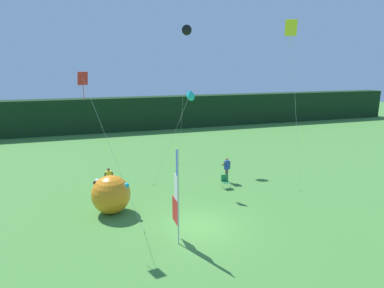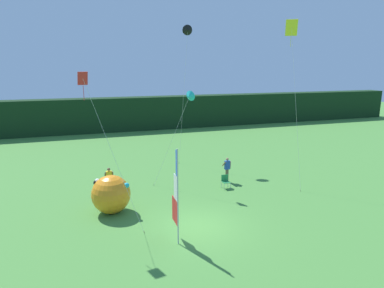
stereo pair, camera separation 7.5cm
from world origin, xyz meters
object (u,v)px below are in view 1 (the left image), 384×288
(person_mid_field, at_px, (109,179))
(inflatable_balloon, at_px, (111,194))
(kite_yellow_diamond_0, at_px, (291,35))
(kite_cyan_delta_3, at_px, (189,97))
(kite_black_delta_1, at_px, (187,31))
(person_near_banner, at_px, (227,169))
(kite_red_diamond_2, at_px, (88,93))
(banner_flag, at_px, (176,197))
(folding_chair, at_px, (225,180))

(person_mid_field, height_order, inflatable_balloon, inflatable_balloon)
(kite_yellow_diamond_0, height_order, kite_cyan_delta_3, kite_yellow_diamond_0)
(inflatable_balloon, xyz_separation_m, kite_cyan_delta_3, (5.50, 2.91, 4.98))
(inflatable_balloon, bearing_deg, kite_yellow_diamond_0, 11.02)
(kite_black_delta_1, bearing_deg, inflatable_balloon, -128.06)
(person_near_banner, height_order, kite_yellow_diamond_0, kite_yellow_diamond_0)
(person_mid_field, height_order, kite_red_diamond_2, kite_red_diamond_2)
(banner_flag, distance_m, kite_yellow_diamond_0, 14.38)
(person_near_banner, bearing_deg, inflatable_balloon, -161.66)
(person_mid_field, distance_m, folding_chair, 7.66)
(person_mid_field, bearing_deg, banner_flag, -71.85)
(kite_red_diamond_2, bearing_deg, kite_cyan_delta_3, 33.93)
(person_near_banner, height_order, folding_chair, person_near_banner)
(folding_chair, bearing_deg, banner_flag, -130.92)
(banner_flag, distance_m, person_mid_field, 7.95)
(folding_chair, relative_size, kite_black_delta_1, 0.08)
(person_near_banner, xyz_separation_m, kite_black_delta_1, (-0.72, 6.85, 9.89))
(folding_chair, distance_m, kite_black_delta_1, 13.02)
(person_near_banner, relative_size, kite_black_delta_1, 0.16)
(banner_flag, distance_m, kite_black_delta_1, 16.96)
(folding_chair, relative_size, kite_cyan_delta_3, 0.14)
(kite_black_delta_1, height_order, kite_cyan_delta_3, kite_black_delta_1)
(inflatable_balloon, xyz_separation_m, folding_chair, (7.63, 1.64, -0.57))
(person_mid_field, distance_m, kite_black_delta_1, 13.88)
(kite_yellow_diamond_0, distance_m, kite_red_diamond_2, 14.42)
(person_mid_field, bearing_deg, inflatable_balloon, -92.81)
(person_near_banner, xyz_separation_m, kite_red_diamond_2, (-9.09, -4.10, 5.84))
(banner_flag, xyz_separation_m, kite_yellow_diamond_0, (10.04, 6.62, 7.88))
(person_mid_field, height_order, folding_chair, person_mid_field)
(kite_black_delta_1, bearing_deg, kite_cyan_delta_3, -106.71)
(kite_black_delta_1, bearing_deg, banner_flag, -109.62)
(kite_yellow_diamond_0, bearing_deg, kite_black_delta_1, 125.85)
(kite_black_delta_1, relative_size, kite_red_diamond_2, 1.46)
(banner_flag, relative_size, person_near_banner, 2.57)
(banner_flag, distance_m, folding_chair, 7.85)
(person_near_banner, xyz_separation_m, kite_cyan_delta_3, (-2.73, 0.18, 5.12))
(person_mid_field, bearing_deg, kite_cyan_delta_3, -4.08)
(person_near_banner, bearing_deg, person_mid_field, 176.01)
(kite_yellow_diamond_0, bearing_deg, banner_flag, -146.59)
(kite_red_diamond_2, bearing_deg, folding_chair, 19.53)
(kite_yellow_diamond_0, bearing_deg, person_mid_field, 176.21)
(kite_yellow_diamond_0, distance_m, kite_black_delta_1, 8.82)
(inflatable_balloon, height_order, kite_yellow_diamond_0, kite_yellow_diamond_0)
(person_near_banner, bearing_deg, kite_black_delta_1, 96.01)
(person_mid_field, bearing_deg, person_near_banner, -3.99)
(person_near_banner, xyz_separation_m, kite_yellow_diamond_0, (4.42, -0.26, 9.11))
(folding_chair, bearing_deg, kite_yellow_diamond_0, 9.32)
(kite_yellow_diamond_0, relative_size, kite_black_delta_1, 0.98)
(person_mid_field, bearing_deg, kite_red_diamond_2, -102.49)
(kite_yellow_diamond_0, bearing_deg, kite_cyan_delta_3, 176.43)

